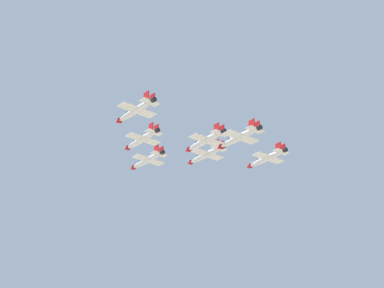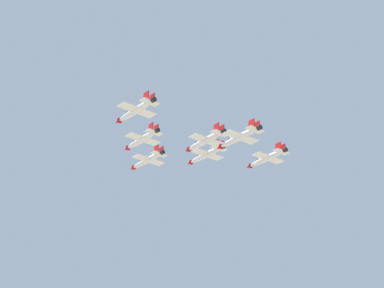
# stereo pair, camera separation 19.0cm
# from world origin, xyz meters

# --- Properties ---
(jet_lead) EXTENTS (13.17, 10.09, 3.11)m
(jet_lead) POSITION_xyz_m (-20.26, 15.54, 95.04)
(jet_lead) COLOR white
(jet_left_wingman) EXTENTS (12.87, 10.19, 3.08)m
(jet_left_wingman) POSITION_xyz_m (-16.14, 0.25, 93.55)
(jet_left_wingman) COLOR white
(jet_right_wingman) EXTENTS (13.18, 10.06, 3.11)m
(jet_right_wingman) POSITION_xyz_m (-4.50, 17.14, 95.25)
(jet_right_wingman) COLOR white
(jet_left_outer) EXTENTS (13.52, 10.34, 3.20)m
(jet_left_outer) POSITION_xyz_m (-12.01, -15.04, 93.22)
(jet_left_outer) COLOR white
(jet_right_outer) EXTENTS (13.17, 10.27, 3.13)m
(jet_right_outer) POSITION_xyz_m (11.25, 18.75, 92.90)
(jet_right_outer) COLOR white
(jet_slot_rear) EXTENTS (13.37, 10.39, 3.18)m
(jet_slot_rear) POSITION_xyz_m (-0.38, 1.85, 91.78)
(jet_slot_rear) COLOR white
(jet_trailing) EXTENTS (13.25, 10.15, 3.13)m
(jet_trailing) POSITION_xyz_m (9.56, -4.99, 88.09)
(jet_trailing) COLOR white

